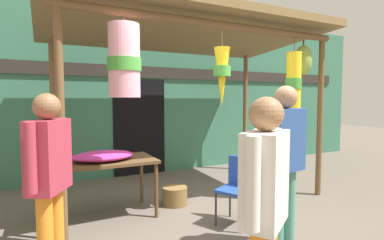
{
  "coord_description": "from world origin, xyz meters",
  "views": [
    {
      "loc": [
        -1.94,
        -3.53,
        1.59
      ],
      "look_at": [
        0.16,
        0.64,
        1.26
      ],
      "focal_mm": 28.05,
      "sensor_mm": 36.0,
      "label": 1
    }
  ],
  "objects_px": {
    "customer_foreground": "(265,201)",
    "shopper_by_bananas": "(285,154)",
    "display_table": "(99,166)",
    "wicker_basket_by_table": "(175,196)",
    "flower_heap_on_table": "(104,156)",
    "folding_chair": "(239,184)",
    "vendor_in_orange": "(49,173)"
  },
  "relations": [
    {
      "from": "folding_chair",
      "to": "wicker_basket_by_table",
      "type": "height_order",
      "value": "folding_chair"
    },
    {
      "from": "display_table",
      "to": "wicker_basket_by_table",
      "type": "relative_size",
      "value": 3.98
    },
    {
      "from": "display_table",
      "to": "customer_foreground",
      "type": "relative_size",
      "value": 0.92
    },
    {
      "from": "display_table",
      "to": "folding_chair",
      "type": "bearing_deg",
      "value": -31.57
    },
    {
      "from": "flower_heap_on_table",
      "to": "vendor_in_orange",
      "type": "relative_size",
      "value": 0.49
    },
    {
      "from": "vendor_in_orange",
      "to": "folding_chair",
      "type": "bearing_deg",
      "value": 8.43
    },
    {
      "from": "display_table",
      "to": "flower_heap_on_table",
      "type": "xyz_separation_m",
      "value": [
        0.07,
        -0.03,
        0.14
      ]
    },
    {
      "from": "vendor_in_orange",
      "to": "customer_foreground",
      "type": "bearing_deg",
      "value": -47.44
    },
    {
      "from": "display_table",
      "to": "wicker_basket_by_table",
      "type": "xyz_separation_m",
      "value": [
        1.1,
        0.0,
        -0.57
      ]
    },
    {
      "from": "display_table",
      "to": "wicker_basket_by_table",
      "type": "distance_m",
      "value": 1.24
    },
    {
      "from": "flower_heap_on_table",
      "to": "display_table",
      "type": "bearing_deg",
      "value": 152.48
    },
    {
      "from": "display_table",
      "to": "shopper_by_bananas",
      "type": "xyz_separation_m",
      "value": [
        1.58,
        -1.75,
        0.32
      ]
    },
    {
      "from": "wicker_basket_by_table",
      "to": "vendor_in_orange",
      "type": "relative_size",
      "value": 0.23
    },
    {
      "from": "display_table",
      "to": "vendor_in_orange",
      "type": "distance_m",
      "value": 1.45
    },
    {
      "from": "folding_chair",
      "to": "customer_foreground",
      "type": "relative_size",
      "value": 0.52
    },
    {
      "from": "customer_foreground",
      "to": "shopper_by_bananas",
      "type": "height_order",
      "value": "shopper_by_bananas"
    },
    {
      "from": "flower_heap_on_table",
      "to": "customer_foreground",
      "type": "height_order",
      "value": "customer_foreground"
    },
    {
      "from": "vendor_in_orange",
      "to": "flower_heap_on_table",
      "type": "bearing_deg",
      "value": 61.44
    },
    {
      "from": "vendor_in_orange",
      "to": "wicker_basket_by_table",
      "type": "bearing_deg",
      "value": 36.98
    },
    {
      "from": "vendor_in_orange",
      "to": "customer_foreground",
      "type": "height_order",
      "value": "vendor_in_orange"
    },
    {
      "from": "folding_chair",
      "to": "customer_foreground",
      "type": "bearing_deg",
      "value": -120.8
    },
    {
      "from": "wicker_basket_by_table",
      "to": "customer_foreground",
      "type": "height_order",
      "value": "customer_foreground"
    },
    {
      "from": "vendor_in_orange",
      "to": "shopper_by_bananas",
      "type": "bearing_deg",
      "value": -11.91
    },
    {
      "from": "folding_chair",
      "to": "wicker_basket_by_table",
      "type": "xyz_separation_m",
      "value": [
        -0.47,
        0.97,
        -0.37
      ]
    },
    {
      "from": "display_table",
      "to": "wicker_basket_by_table",
      "type": "bearing_deg",
      "value": 0.21
    },
    {
      "from": "customer_foreground",
      "to": "vendor_in_orange",
      "type": "bearing_deg",
      "value": 132.56
    },
    {
      "from": "folding_chair",
      "to": "display_table",
      "type": "bearing_deg",
      "value": 148.43
    },
    {
      "from": "flower_heap_on_table",
      "to": "wicker_basket_by_table",
      "type": "relative_size",
      "value": 2.16
    },
    {
      "from": "display_table",
      "to": "folding_chair",
      "type": "xyz_separation_m",
      "value": [
        1.57,
        -0.97,
        -0.2
      ]
    },
    {
      "from": "wicker_basket_by_table",
      "to": "customer_foreground",
      "type": "distance_m",
      "value": 2.78
    },
    {
      "from": "flower_heap_on_table",
      "to": "folding_chair",
      "type": "bearing_deg",
      "value": -31.74
    },
    {
      "from": "folding_chair",
      "to": "vendor_in_orange",
      "type": "height_order",
      "value": "vendor_in_orange"
    }
  ]
}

